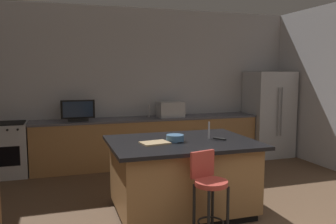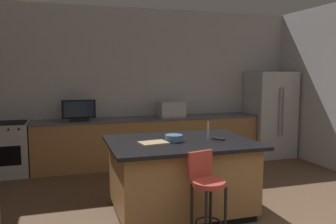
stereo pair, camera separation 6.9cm
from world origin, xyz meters
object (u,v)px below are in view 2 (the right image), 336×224
at_px(refrigerator, 270,114).
at_px(cell_phone, 175,142).
at_px(tv_monitor, 79,111).
at_px(fruit_bowl, 174,138).
at_px(tv_remote, 219,139).
at_px(bar_stool_center, 207,190).
at_px(cutting_board, 154,143).
at_px(microwave, 171,109).
at_px(kitchen_island, 181,176).
at_px(range_oven, 7,149).

height_order(refrigerator, cell_phone, refrigerator).
xyz_separation_m(refrigerator, tv_monitor, (-3.89, 0.02, 0.19)).
bearing_deg(fruit_bowl, tv_remote, -6.40).
relative_size(tv_monitor, fruit_bowl, 2.70).
relative_size(bar_stool_center, tv_remote, 5.64).
bearing_deg(cutting_board, fruit_bowl, 10.39).
height_order(tv_monitor, tv_remote, tv_monitor).
height_order(refrigerator, microwave, refrigerator).
bearing_deg(fruit_bowl, microwave, 73.19).
distance_m(tv_monitor, tv_remote, 2.87).
height_order(kitchen_island, fruit_bowl, fruit_bowl).
bearing_deg(cutting_board, refrigerator, 36.79).
height_order(range_oven, bar_stool_center, bar_stool_center).
distance_m(kitchen_island, cutting_board, 0.59).
distance_m(refrigerator, range_oven, 5.11).
bearing_deg(bar_stool_center, microwave, 65.06).
distance_m(tv_monitor, fruit_bowl, 2.53).
xyz_separation_m(tv_monitor, cell_phone, (1.03, -2.35, -0.15)).
xyz_separation_m(fruit_bowl, cutting_board, (-0.27, -0.05, -0.03)).
relative_size(refrigerator, tv_remote, 10.45).
bearing_deg(tv_monitor, refrigerator, -0.23).
height_order(cell_phone, tv_remote, tv_remote).
bearing_deg(microwave, tv_monitor, -178.29).
bearing_deg(kitchen_island, refrigerator, 39.43).
relative_size(range_oven, tv_monitor, 1.58).
bearing_deg(cell_phone, kitchen_island, 14.15).
bearing_deg(tv_monitor, kitchen_island, -63.93).
relative_size(kitchen_island, bar_stool_center, 1.87).
xyz_separation_m(range_oven, cutting_board, (1.96, -2.41, 0.47)).
height_order(bar_stool_center, cell_phone, bar_stool_center).
distance_m(microwave, bar_stool_center, 3.29).
xyz_separation_m(fruit_bowl, tv_remote, (0.57, -0.06, -0.03)).
height_order(range_oven, tv_remote, tv_remote).
height_order(kitchen_island, microwave, microwave).
height_order(refrigerator, range_oven, refrigerator).
xyz_separation_m(cell_phone, tv_remote, (0.57, -0.03, 0.01)).
xyz_separation_m(range_oven, bar_stool_center, (2.32, -3.19, 0.11)).
distance_m(refrigerator, cell_phone, 3.69).
xyz_separation_m(tv_monitor, cutting_board, (0.75, -2.36, -0.14)).
bearing_deg(cutting_board, tv_remote, -0.99).
relative_size(kitchen_island, cell_phone, 11.97).
bearing_deg(fruit_bowl, range_oven, 133.31).
relative_size(tv_monitor, cutting_board, 1.79).
bearing_deg(refrigerator, kitchen_island, -140.57).
relative_size(fruit_bowl, cutting_board, 0.66).
bearing_deg(tv_monitor, cutting_board, -72.30).
xyz_separation_m(refrigerator, tv_remote, (-2.29, -2.36, 0.05)).
bearing_deg(refrigerator, cell_phone, -140.81).
distance_m(microwave, tv_remote, 2.44).
bearing_deg(cutting_board, microwave, 67.78).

